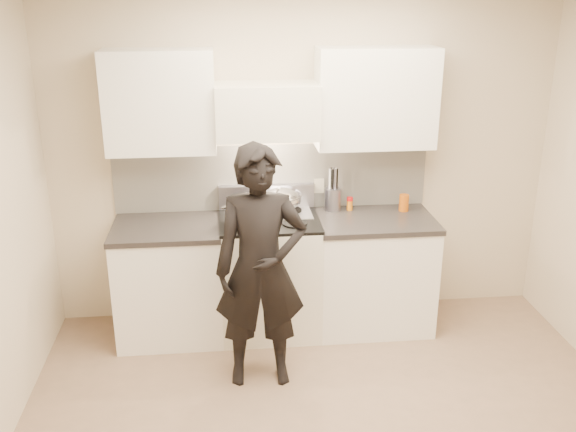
{
  "coord_description": "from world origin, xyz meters",
  "views": [
    {
      "loc": [
        -0.63,
        -3.17,
        2.64
      ],
      "look_at": [
        -0.19,
        1.05,
        1.1
      ],
      "focal_mm": 40.0,
      "sensor_mm": 36.0,
      "label": 1
    }
  ],
  "objects_px": {
    "utensil_crock": "(333,197)",
    "wok": "(281,199)",
    "stove": "(270,274)",
    "person": "(261,268)",
    "counter_right": "(372,271)"
  },
  "relations": [
    {
      "from": "counter_right",
      "to": "stove",
      "type": "bearing_deg",
      "value": -180.0
    },
    {
      "from": "counter_right",
      "to": "utensil_crock",
      "type": "bearing_deg",
      "value": 144.5
    },
    {
      "from": "utensil_crock",
      "to": "wok",
      "type": "bearing_deg",
      "value": -170.55
    },
    {
      "from": "stove",
      "to": "utensil_crock",
      "type": "distance_m",
      "value": 0.79
    },
    {
      "from": "stove",
      "to": "person",
      "type": "distance_m",
      "value": 0.8
    },
    {
      "from": "wok",
      "to": "person",
      "type": "relative_size",
      "value": 0.24
    },
    {
      "from": "counter_right",
      "to": "person",
      "type": "height_order",
      "value": "person"
    },
    {
      "from": "stove",
      "to": "counter_right",
      "type": "relative_size",
      "value": 1.04
    },
    {
      "from": "stove",
      "to": "counter_right",
      "type": "height_order",
      "value": "stove"
    },
    {
      "from": "wok",
      "to": "stove",
      "type": "bearing_deg",
      "value": -126.28
    },
    {
      "from": "wok",
      "to": "person",
      "type": "distance_m",
      "value": 0.89
    },
    {
      "from": "utensil_crock",
      "to": "stove",
      "type": "bearing_deg",
      "value": -157.88
    },
    {
      "from": "stove",
      "to": "utensil_crock",
      "type": "xyz_separation_m",
      "value": [
        0.53,
        0.21,
        0.55
      ]
    },
    {
      "from": "stove",
      "to": "utensil_crock",
      "type": "bearing_deg",
      "value": 22.12
    },
    {
      "from": "counter_right",
      "to": "utensil_crock",
      "type": "height_order",
      "value": "utensil_crock"
    }
  ]
}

